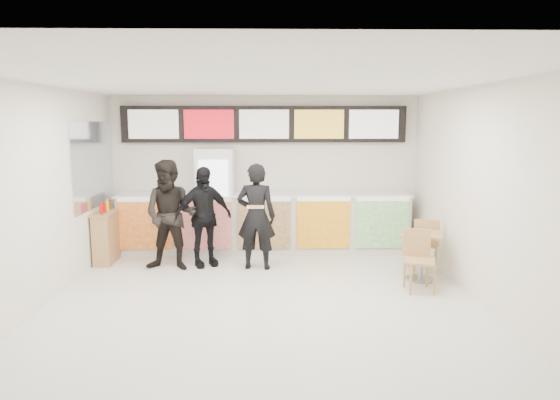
{
  "coord_description": "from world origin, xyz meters",
  "views": [
    {
      "loc": [
        0.1,
        -6.35,
        2.5
      ],
      "look_at": [
        0.26,
        1.2,
        1.31
      ],
      "focal_mm": 32.0,
      "sensor_mm": 36.0,
      "label": 1
    }
  ],
  "objects_px": {
    "cafe_table": "(421,247)",
    "drinks_fridge": "(216,201)",
    "customer_mid": "(203,217)",
    "service_counter": "(264,223)",
    "customer_left": "(170,215)",
    "condiment_ledge": "(107,236)",
    "customer_main": "(256,217)"
  },
  "relations": [
    {
      "from": "cafe_table",
      "to": "drinks_fridge",
      "type": "bearing_deg",
      "value": 170.71
    },
    {
      "from": "cafe_table",
      "to": "customer_mid",
      "type": "bearing_deg",
      "value": -175.13
    },
    {
      "from": "service_counter",
      "to": "customer_left",
      "type": "bearing_deg",
      "value": -143.84
    },
    {
      "from": "condiment_ledge",
      "to": "customer_main",
      "type": "bearing_deg",
      "value": -9.94
    },
    {
      "from": "condiment_ledge",
      "to": "service_counter",
      "type": "bearing_deg",
      "value": 13.05
    },
    {
      "from": "drinks_fridge",
      "to": "customer_main",
      "type": "distance_m",
      "value": 1.4
    },
    {
      "from": "customer_mid",
      "to": "condiment_ledge",
      "type": "xyz_separation_m",
      "value": [
        -1.77,
        0.28,
        -0.41
      ]
    },
    {
      "from": "service_counter",
      "to": "drinks_fridge",
      "type": "bearing_deg",
      "value": 179.01
    },
    {
      "from": "drinks_fridge",
      "to": "customer_main",
      "type": "xyz_separation_m",
      "value": [
        0.81,
        -1.14,
        -0.09
      ]
    },
    {
      "from": "customer_mid",
      "to": "customer_left",
      "type": "bearing_deg",
      "value": 176.01
    },
    {
      "from": "customer_left",
      "to": "service_counter",
      "type": "bearing_deg",
      "value": 43.41
    },
    {
      "from": "customer_main",
      "to": "customer_mid",
      "type": "distance_m",
      "value": 0.95
    },
    {
      "from": "service_counter",
      "to": "customer_main",
      "type": "xyz_separation_m",
      "value": [
        -0.13,
        -1.13,
        0.34
      ]
    },
    {
      "from": "drinks_fridge",
      "to": "customer_left",
      "type": "height_order",
      "value": "drinks_fridge"
    },
    {
      "from": "customer_left",
      "to": "cafe_table",
      "type": "distance_m",
      "value": 4.15
    },
    {
      "from": "service_counter",
      "to": "condiment_ledge",
      "type": "bearing_deg",
      "value": -166.95
    },
    {
      "from": "service_counter",
      "to": "customer_mid",
      "type": "relative_size",
      "value": 3.19
    },
    {
      "from": "service_counter",
      "to": "customer_main",
      "type": "height_order",
      "value": "customer_main"
    },
    {
      "from": "customer_left",
      "to": "customer_mid",
      "type": "relative_size",
      "value": 1.07
    },
    {
      "from": "customer_mid",
      "to": "condiment_ledge",
      "type": "height_order",
      "value": "customer_mid"
    },
    {
      "from": "drinks_fridge",
      "to": "customer_main",
      "type": "bearing_deg",
      "value": -54.7
    },
    {
      "from": "cafe_table",
      "to": "condiment_ledge",
      "type": "bearing_deg",
      "value": -173.53
    },
    {
      "from": "service_counter",
      "to": "cafe_table",
      "type": "relative_size",
      "value": 3.45
    },
    {
      "from": "customer_main",
      "to": "customer_left",
      "type": "height_order",
      "value": "customer_left"
    },
    {
      "from": "drinks_fridge",
      "to": "condiment_ledge",
      "type": "relative_size",
      "value": 1.84
    },
    {
      "from": "service_counter",
      "to": "cafe_table",
      "type": "distance_m",
      "value": 3.09
    },
    {
      "from": "drinks_fridge",
      "to": "cafe_table",
      "type": "relative_size",
      "value": 1.24
    },
    {
      "from": "service_counter",
      "to": "condiment_ledge",
      "type": "height_order",
      "value": "service_counter"
    },
    {
      "from": "drinks_fridge",
      "to": "service_counter",
      "type": "bearing_deg",
      "value": -0.99
    },
    {
      "from": "drinks_fridge",
      "to": "condiment_ledge",
      "type": "distance_m",
      "value": 2.07
    },
    {
      "from": "customer_main",
      "to": "customer_left",
      "type": "distance_m",
      "value": 1.45
    },
    {
      "from": "service_counter",
      "to": "customer_main",
      "type": "relative_size",
      "value": 3.06
    }
  ]
}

